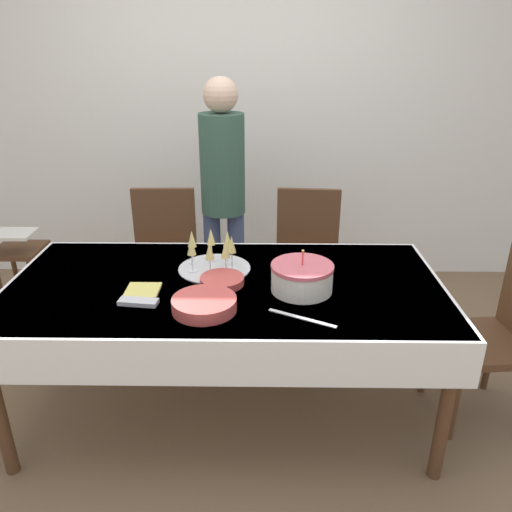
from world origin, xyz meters
name	(u,v)px	position (x,y,z in m)	size (l,w,h in m)	color
ground_plane	(228,409)	(0.00, 0.00, 0.00)	(12.00, 12.00, 0.00)	brown
wall_back	(240,106)	(0.00, 1.77, 1.35)	(8.00, 0.05, 2.70)	silver
dining_table	(225,301)	(0.00, 0.00, 0.65)	(2.05, 1.00, 0.75)	white
dining_chair_far_left	(164,258)	(-0.46, 0.82, 0.51)	(0.43, 0.43, 0.94)	#51331E
dining_chair_far_right	(307,259)	(0.46, 0.82, 0.51)	(0.45, 0.45, 0.94)	#51331E
dining_chair_right_end	(501,326)	(1.34, 0.01, 0.51)	(0.45, 0.45, 0.94)	#51331E
birthday_cake	(302,278)	(0.35, -0.08, 0.81)	(0.28, 0.28, 0.20)	silver
champagne_tray	(213,254)	(-0.07, 0.15, 0.83)	(0.36, 0.36, 0.18)	silver
plate_stack_main	(204,304)	(-0.07, -0.26, 0.77)	(0.27, 0.27, 0.06)	#CC4C47
plate_stack_dessert	(222,280)	(-0.01, -0.01, 0.76)	(0.21, 0.21, 0.03)	#CC4C47
cake_knife	(302,318)	(0.34, -0.33, 0.75)	(0.27, 0.16, 0.00)	silver
fork_pile	(138,302)	(-0.36, -0.21, 0.76)	(0.18, 0.08, 0.02)	silver
napkin_pile	(143,291)	(-0.37, -0.10, 0.75)	(0.15, 0.15, 0.01)	#E0D166
person_standing	(223,183)	(-0.08, 0.96, 0.97)	(0.28, 0.28, 1.61)	#3F4C72
high_chair	(19,261)	(-1.40, 0.83, 0.48)	(0.33, 0.35, 0.71)	#51331E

